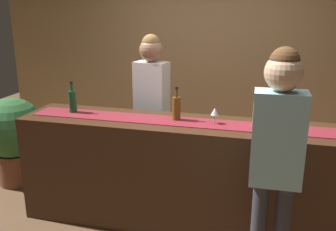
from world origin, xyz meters
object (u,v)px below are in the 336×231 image
wine_glass_mid_counter (215,112)px  bartender (152,97)px  wine_bottle_clear (257,113)px  wine_bottle_green (73,101)px  wine_bottle_amber (176,108)px  wine_glass_near_customer (284,121)px  potted_plant_tall (14,135)px  customer_sipping (277,146)px

wine_glass_mid_counter → bartender: (-0.74, 0.56, -0.04)m
wine_bottle_clear → wine_bottle_green: same height
wine_bottle_green → bartender: size_ratio=0.18×
wine_bottle_amber → wine_bottle_green: (-1.01, -0.01, 0.00)m
wine_glass_mid_counter → bartender: size_ratio=0.08×
wine_glass_near_customer → bartender: bartender is taller
wine_bottle_clear → wine_bottle_green: size_ratio=1.00×
wine_bottle_clear → wine_glass_mid_counter: 0.36m
wine_bottle_clear → potted_plant_tall: 2.74m
wine_glass_near_customer → bartender: 1.47m
wine_bottle_clear → wine_bottle_amber: bearing=-179.8°
wine_bottle_amber → wine_glass_mid_counter: 0.34m
wine_bottle_green → wine_glass_mid_counter: (1.36, -0.02, -0.01)m
customer_sipping → wine_glass_mid_counter: bearing=126.9°
wine_bottle_amber → wine_bottle_clear: bearing=0.2°
wine_bottle_amber → wine_glass_near_customer: 0.92m
wine_bottle_amber → potted_plant_tall: (-1.97, 0.31, -0.53)m
wine_glass_near_customer → potted_plant_tall: 2.96m
wine_glass_mid_counter → wine_bottle_amber: bearing=176.1°
wine_glass_mid_counter → bartender: 0.93m
wine_bottle_clear → wine_glass_mid_counter: size_ratio=2.10×
wine_bottle_green → wine_glass_near_customer: size_ratio=2.10×
wine_bottle_clear → wine_glass_near_customer: 0.26m
customer_sipping → wine_bottle_green: bearing=159.2°
wine_bottle_clear → bartender: bearing=154.0°
potted_plant_tall → wine_glass_mid_counter: bearing=-8.3°
wine_bottle_amber → wine_glass_mid_counter: (0.34, -0.02, -0.01)m
wine_bottle_green → wine_bottle_clear: bearing=0.3°
wine_glass_mid_counter → bartender: bearing=142.8°
potted_plant_tall → wine_bottle_clear: bearing=-6.6°
wine_glass_near_customer → potted_plant_tall: (-2.88, 0.46, -0.53)m
wine_glass_mid_counter → wine_bottle_green: bearing=179.3°
wine_glass_near_customer → customer_sipping: customer_sipping is taller
wine_bottle_clear → wine_glass_near_customer: wine_bottle_clear is taller
wine_bottle_clear → bartender: (-1.10, 0.54, -0.05)m
bartender → customer_sipping: size_ratio=0.99×
wine_bottle_clear → wine_bottle_green: bearing=-179.7°
wine_glass_near_customer → wine_bottle_clear: bearing=143.3°
wine_bottle_green → wine_glass_mid_counter: wine_bottle_green is taller
potted_plant_tall → customer_sipping: bearing=-19.1°
bartender → potted_plant_tall: bartender is taller
wine_bottle_green → bartender: bartender is taller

